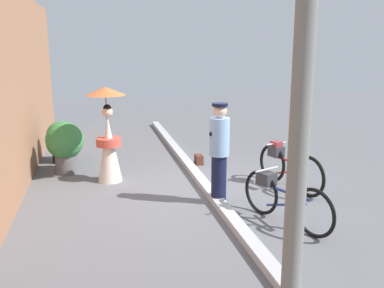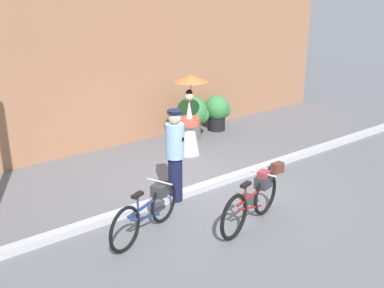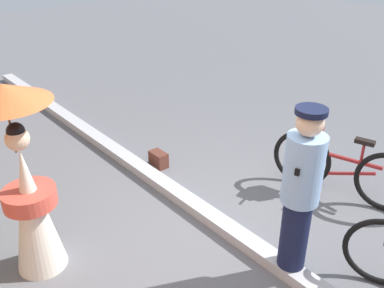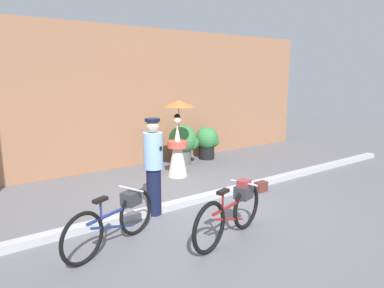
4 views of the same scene
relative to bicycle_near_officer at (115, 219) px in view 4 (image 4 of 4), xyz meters
name	(u,v)px [view 4 (image 4 of 4)]	position (x,y,z in m)	size (l,w,h in m)	color
ground_plane	(183,206)	(1.69, 0.74, -0.42)	(30.00, 30.00, 0.00)	slate
building_wall	(108,99)	(1.69, 4.24, 1.45)	(14.00, 0.40, 3.73)	#9E6B4C
sidewalk_curb	(183,203)	(1.69, 0.74, -0.36)	(14.00, 0.20, 0.12)	#B2B2B7
bicycle_near_officer	(115,219)	(0.00, 0.00, 0.00)	(1.67, 0.76, 0.81)	black
bicycle_far_side	(232,211)	(1.55, -0.80, 0.02)	(1.74, 0.63, 0.84)	black
person_officer	(153,164)	(1.04, 0.70, 0.52)	(0.34, 0.37, 1.74)	#141938
person_with_parasol	(178,139)	(2.73, 2.49, 0.52)	(0.78, 0.78, 1.88)	silver
potted_plant_by_door	(207,141)	(4.45, 3.50, 0.12)	(0.69, 0.67, 0.96)	black
potted_plant_small	(184,142)	(3.50, 3.36, 0.22)	(0.81, 0.79, 1.11)	#59595B
backpack_on_pavement	(261,186)	(3.53, 0.45, -0.30)	(0.27, 0.16, 0.22)	#592D23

